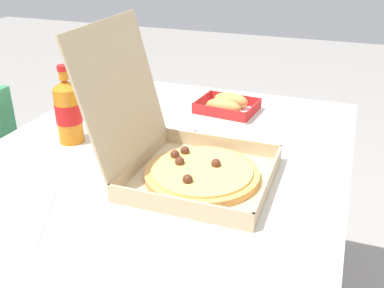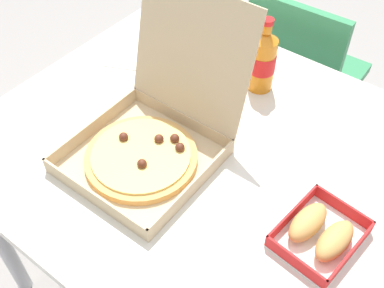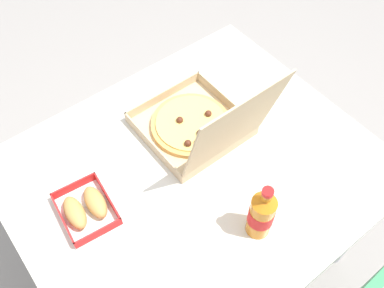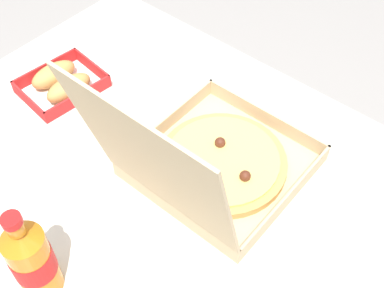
{
  "view_description": "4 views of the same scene",
  "coord_description": "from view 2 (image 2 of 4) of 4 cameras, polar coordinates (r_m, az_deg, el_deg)",
  "views": [
    {
      "loc": [
        -0.98,
        -0.44,
        1.29
      ],
      "look_at": [
        -0.03,
        -0.09,
        0.79
      ],
      "focal_mm": 41.43,
      "sensor_mm": 36.0,
      "label": 1
    },
    {
      "loc": [
        0.46,
        -0.67,
        1.62
      ],
      "look_at": [
        -0.01,
        -0.05,
        0.78
      ],
      "focal_mm": 43.66,
      "sensor_mm": 36.0,
      "label": 2
    },
    {
      "loc": [
        0.46,
        0.58,
        1.89
      ],
      "look_at": [
        -0.03,
        -0.05,
        0.79
      ],
      "focal_mm": 39.31,
      "sensor_mm": 36.0,
      "label": 3
    },
    {
      "loc": [
        -0.48,
        0.4,
        1.59
      ],
      "look_at": [
        -0.03,
        -0.12,
        0.79
      ],
      "focal_mm": 46.22,
      "sensor_mm": 36.0,
      "label": 4
    }
  ],
  "objects": [
    {
      "name": "pizza_box_open",
      "position": [
        1.15,
        -5.05,
        0.73
      ],
      "size": [
        0.33,
        0.42,
        0.37
      ],
      "color": "tan",
      "rests_on": "dining_table"
    },
    {
      "name": "dining_table",
      "position": [
        1.26,
        1.78,
        -2.58
      ],
      "size": [
        1.15,
        0.97,
        0.74
      ],
      "color": "silver",
      "rests_on": "ground_plane"
    },
    {
      "name": "ground_plane",
      "position": [
        1.81,
        1.28,
        -16.18
      ],
      "size": [
        10.0,
        10.0,
        0.0
      ],
      "primitive_type": "plane",
      "color": "gray"
    },
    {
      "name": "chair",
      "position": [
        1.88,
        12.99,
        8.39
      ],
      "size": [
        0.41,
        0.41,
        0.83
      ],
      "color": "#338451",
      "rests_on": "ground_plane"
    },
    {
      "name": "cola_bottle",
      "position": [
        1.32,
        8.63,
        10.08
      ],
      "size": [
        0.07,
        0.07,
        0.22
      ],
      "color": "orange",
      "rests_on": "dining_table"
    },
    {
      "name": "paper_menu",
      "position": [
        1.49,
        -6.13,
        10.67
      ],
      "size": [
        0.25,
        0.22,
        0.0
      ],
      "primitive_type": "cube",
      "rotation": [
        0.0,
        0.0,
        0.43
      ],
      "color": "white",
      "rests_on": "dining_table"
    },
    {
      "name": "bread_side_box",
      "position": [
        1.05,
        15.42,
        -10.4
      ],
      "size": [
        0.17,
        0.2,
        0.06
      ],
      "color": "white",
      "rests_on": "dining_table"
    }
  ]
}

